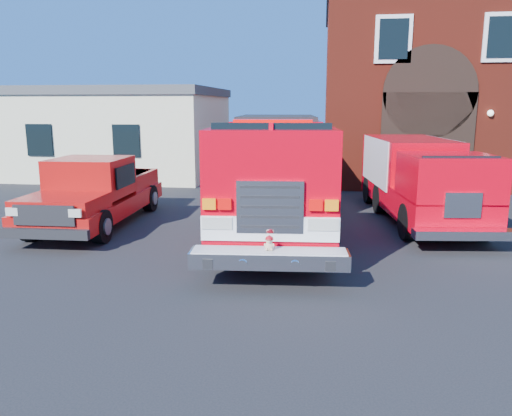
# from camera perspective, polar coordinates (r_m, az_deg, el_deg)

# --- Properties ---
(ground) EXTENTS (100.00, 100.00, 0.00)m
(ground) POSITION_cam_1_polar(r_m,az_deg,el_deg) (12.30, 0.74, -4.82)
(ground) COLOR black
(ground) RESTS_ON ground
(parking_stripe_mid) EXTENTS (0.12, 3.00, 0.01)m
(parking_stripe_mid) POSITION_cam_1_polar(r_m,az_deg,el_deg) (16.88, 24.99, -1.37)
(parking_stripe_mid) COLOR yellow
(parking_stripe_mid) RESTS_ON ground
(parking_stripe_far) EXTENTS (0.12, 3.00, 0.01)m
(parking_stripe_far) POSITION_cam_1_polar(r_m,az_deg,el_deg) (19.71, 22.45, 0.56)
(parking_stripe_far) COLOR yellow
(parking_stripe_far) RESTS_ON ground
(fire_station) EXTENTS (15.20, 10.20, 8.45)m
(fire_station) POSITION_cam_1_polar(r_m,az_deg,el_deg) (26.81, 24.63, 12.24)
(fire_station) COLOR maroon
(fire_station) RESTS_ON ground
(side_building) EXTENTS (10.20, 8.20, 4.35)m
(side_building) POSITION_cam_1_polar(r_m,az_deg,el_deg) (26.84, -15.39, 8.48)
(side_building) COLOR #E8E7C2
(side_building) RESTS_ON ground
(fire_engine) EXTENTS (3.62, 10.52, 3.18)m
(fire_engine) POSITION_cam_1_polar(r_m,az_deg,el_deg) (14.40, 2.21, 4.30)
(fire_engine) COLOR black
(fire_engine) RESTS_ON ground
(pickup_truck) EXTENTS (2.37, 6.21, 2.01)m
(pickup_truck) POSITION_cam_1_polar(r_m,az_deg,el_deg) (15.48, -17.80, 1.65)
(pickup_truck) COLOR black
(pickup_truck) RESTS_ON ground
(secondary_truck) EXTENTS (3.09, 7.69, 2.43)m
(secondary_truck) POSITION_cam_1_polar(r_m,az_deg,el_deg) (16.23, 18.11, 3.40)
(secondary_truck) COLOR black
(secondary_truck) RESTS_ON ground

